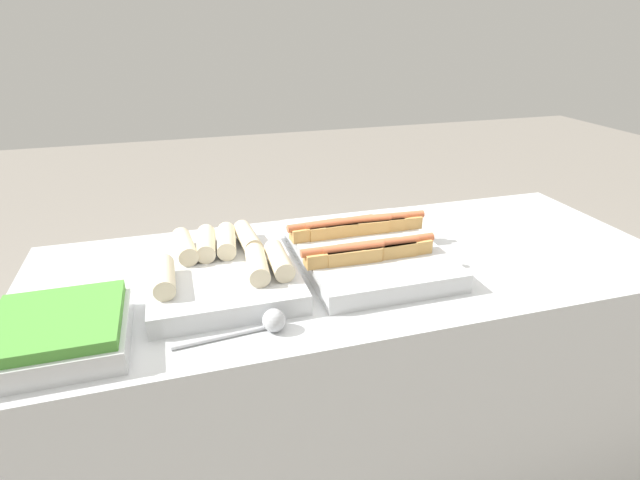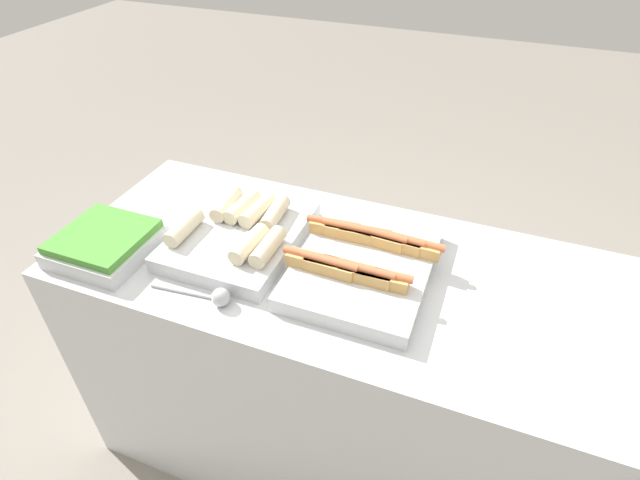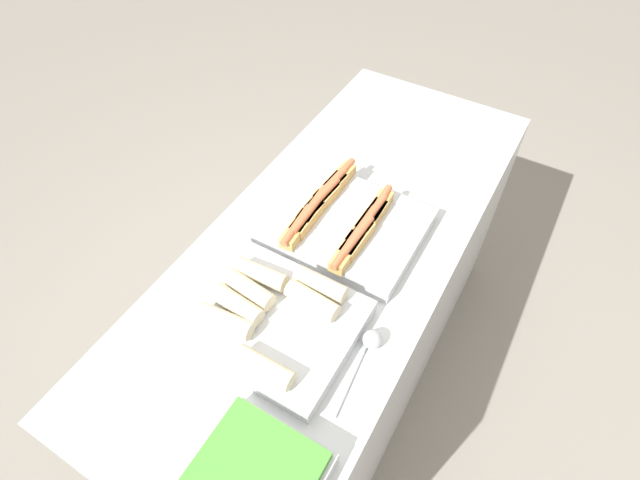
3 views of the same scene
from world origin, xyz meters
The scene contains 5 objects.
ground_plane centered at (0.00, 0.00, 0.00)m, with size 12.00×12.00×0.00m, color gray.
counter centered at (0.00, 0.00, 0.47)m, with size 1.77×0.72×0.94m.
tray_hotdogs centered at (0.03, 0.00, 0.98)m, with size 0.42×0.48×0.10m.
tray_wraps centered at (-0.37, 0.00, 0.98)m, with size 0.36×0.45×0.10m.
serving_spoon_near centered at (-0.30, -0.26, 0.96)m, with size 0.24×0.05×0.05m.
Camera 3 is at (-0.90, -0.46, 2.10)m, focal length 28.00 mm.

